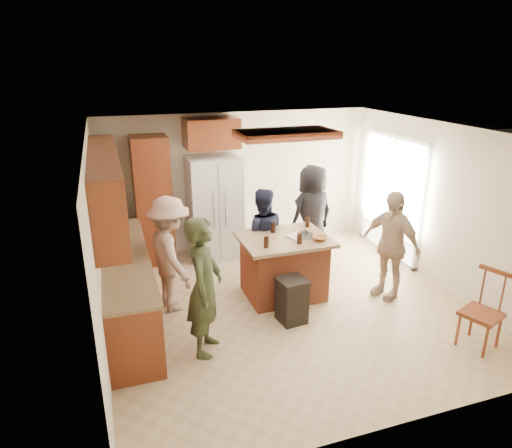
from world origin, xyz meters
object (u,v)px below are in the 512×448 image
object	(u,v)px
trash_bin	(292,300)
spindle_chair	(482,313)
kitchen_island	(284,266)
person_behind_left	(262,236)
person_side_right	(390,245)
person_behind_right	(312,215)
refrigerator	(215,208)
person_front_left	(204,287)
person_counter	(170,254)

from	to	relation	value
trash_bin	spindle_chair	distance (m)	2.35
trash_bin	spindle_chair	world-z (taller)	spindle_chair
spindle_chair	kitchen_island	bearing A→B (deg)	132.15
person_behind_left	spindle_chair	world-z (taller)	person_behind_left
person_side_right	kitchen_island	xyz separation A→B (m)	(-1.47, 0.50, -0.34)
person_side_right	trash_bin	world-z (taller)	person_side_right
kitchen_island	spindle_chair	distance (m)	2.69
kitchen_island	person_behind_right	bearing A→B (deg)	47.23
refrigerator	person_front_left	bearing A→B (deg)	-106.00
person_behind_right	spindle_chair	size ratio (longest dim) A/B	1.74
person_behind_right	person_counter	world-z (taller)	person_behind_right
person_front_left	kitchen_island	size ratio (longest dim) A/B	1.34
person_counter	person_front_left	bearing A→B (deg)	178.26
person_behind_left	kitchen_island	distance (m)	0.65
person_front_left	person_behind_right	distance (m)	3.04
refrigerator	trash_bin	xyz separation A→B (m)	(0.43, -2.54, -0.58)
kitchen_island	trash_bin	bearing A→B (deg)	-103.09
person_front_left	person_behind_right	bearing A→B (deg)	-24.50
person_side_right	person_counter	bearing A→B (deg)	-121.89
person_behind_right	person_side_right	distance (m)	1.58
kitchen_island	spindle_chair	xyz separation A→B (m)	(1.80, -1.99, -0.02)
person_front_left	person_behind_left	distance (m)	2.01
person_behind_right	person_side_right	bearing A→B (deg)	96.79
person_behind_left	person_behind_right	distance (m)	1.14
person_front_left	refrigerator	world-z (taller)	refrigerator
person_side_right	refrigerator	world-z (taller)	refrigerator
kitchen_island	trash_bin	xyz separation A→B (m)	(-0.17, -0.73, -0.16)
spindle_chair	person_side_right	bearing A→B (deg)	102.72
person_behind_left	person_front_left	bearing A→B (deg)	65.59
person_behind_right	person_counter	size ratio (longest dim) A/B	1.05
person_front_left	kitchen_island	bearing A→B (deg)	-29.61
person_behind_left	trash_bin	xyz separation A→B (m)	(-0.02, -1.29, -0.45)
refrigerator	trash_bin	size ratio (longest dim) A/B	2.86
person_front_left	person_behind_left	size ratio (longest dim) A/B	1.12
person_behind_right	trash_bin	distance (m)	2.09
person_behind_left	refrigerator	size ratio (longest dim) A/B	0.85
person_front_left	person_behind_left	world-z (taller)	person_front_left
person_behind_left	kitchen_island	bearing A→B (deg)	119.59
person_behind_left	person_counter	xyz separation A→B (m)	(-1.48, -0.41, 0.06)
person_counter	kitchen_island	bearing A→B (deg)	-108.22
person_behind_left	person_side_right	distance (m)	1.94
kitchen_island	person_counter	bearing A→B (deg)	174.64
person_side_right	spindle_chair	xyz separation A→B (m)	(0.34, -1.49, -0.36)
trash_bin	spindle_chair	xyz separation A→B (m)	(1.97, -1.26, 0.13)
person_side_right	spindle_chair	bearing A→B (deg)	-7.23
spindle_chair	person_front_left	bearing A→B (deg)	162.88
kitchen_island	trash_bin	distance (m)	0.76
person_behind_left	person_counter	distance (m)	1.54
refrigerator	kitchen_island	xyz separation A→B (m)	(0.60, -1.81, -0.43)
person_side_right	trash_bin	bearing A→B (deg)	-102.07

